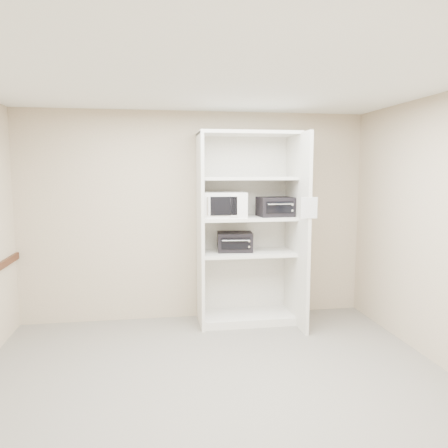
{
  "coord_description": "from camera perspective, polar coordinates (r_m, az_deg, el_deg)",
  "views": [
    {
      "loc": [
        -0.54,
        -3.67,
        1.94
      ],
      "look_at": [
        0.25,
        1.29,
        1.33
      ],
      "focal_mm": 35.0,
      "sensor_mm": 36.0,
      "label": 1
    }
  ],
  "objects": [
    {
      "name": "floor",
      "position": [
        4.19,
        -0.71,
        -20.69
      ],
      "size": [
        4.5,
        4.0,
        0.01
      ],
      "primitive_type": "cube",
      "color": "#615B54",
      "rests_on": "ground"
    },
    {
      "name": "ceiling",
      "position": [
        3.78,
        -0.78,
        18.51
      ],
      "size": [
        4.5,
        4.0,
        0.01
      ],
      "primitive_type": "cube",
      "color": "white"
    },
    {
      "name": "wall_back",
      "position": [
        5.72,
        -3.64,
        1.01
      ],
      "size": [
        4.5,
        0.02,
        2.7
      ],
      "primitive_type": "cube",
      "color": "#C2B095",
      "rests_on": "ground"
    },
    {
      "name": "wall_front",
      "position": [
        1.85,
        8.46,
        -11.82
      ],
      "size": [
        4.5,
        0.02,
        2.7
      ],
      "primitive_type": "cube",
      "color": "#C2B095",
      "rests_on": "ground"
    },
    {
      "name": "shelving_unit",
      "position": [
        5.56,
        3.51,
        -1.43
      ],
      "size": [
        1.24,
        0.92,
        2.42
      ],
      "color": "white",
      "rests_on": "floor"
    },
    {
      "name": "microwave",
      "position": [
        5.4,
        0.04,
        2.54
      ],
      "size": [
        0.53,
        0.41,
        0.31
      ],
      "primitive_type": "cube",
      "rotation": [
        0.0,
        0.0,
        -0.03
      ],
      "color": "white",
      "rests_on": "shelving_unit"
    },
    {
      "name": "toaster_oven_upper",
      "position": [
        5.54,
        6.7,
        2.26
      ],
      "size": [
        0.45,
        0.35,
        0.24
      ],
      "primitive_type": "cube",
      "rotation": [
        0.0,
        0.0,
        0.08
      ],
      "color": "black",
      "rests_on": "shelving_unit"
    },
    {
      "name": "toaster_oven_lower",
      "position": [
        5.58,
        1.42,
        -2.32
      ],
      "size": [
        0.47,
        0.38,
        0.24
      ],
      "primitive_type": "cube",
      "rotation": [
        0.0,
        0.0,
        -0.11
      ],
      "color": "black",
      "rests_on": "shelving_unit"
    },
    {
      "name": "paper_sign",
      "position": [
        5.07,
        11.07,
        2.09
      ],
      "size": [
        0.19,
        0.01,
        0.24
      ],
      "primitive_type": "cube",
      "rotation": [
        0.0,
        0.0,
        -0.03
      ],
      "color": "white",
      "rests_on": "shelving_unit"
    }
  ]
}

